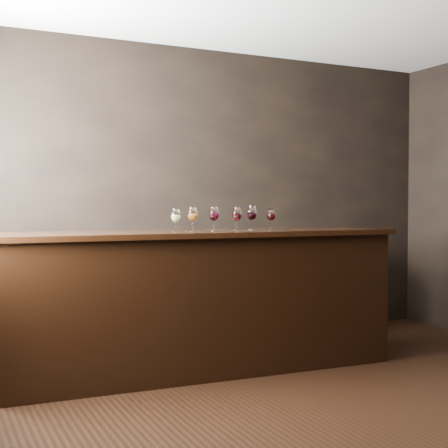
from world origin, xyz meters
name	(u,v)px	position (x,y,z in m)	size (l,w,h in m)	color
ground	(350,409)	(0.00, 0.00, 0.00)	(5.00, 5.00, 0.00)	black
room_shell	(311,128)	(-0.23, 0.11, 1.81)	(5.02, 4.52, 2.81)	black
bar_counter	(202,304)	(-0.50, 1.24, 0.54)	(3.07, 0.66, 1.07)	black
bar_top	(202,233)	(-0.50, 1.24, 1.09)	(3.17, 0.74, 0.04)	black
back_bar_shelf	(196,294)	(-0.21, 2.03, 0.49)	(2.73, 0.40, 0.98)	black
glass_white	(176,216)	(-0.73, 1.21, 1.23)	(0.07, 0.07, 0.17)	white
glass_amber	(193,215)	(-0.58, 1.23, 1.24)	(0.08, 0.08, 0.19)	white
glass_red_a	(214,214)	(-0.39, 1.25, 1.24)	(0.08, 0.08, 0.19)	white
glass_red_b	(237,215)	(-0.21, 1.20, 1.24)	(0.08, 0.08, 0.18)	white
glass_red_c	(252,214)	(-0.06, 1.24, 1.24)	(0.08, 0.08, 0.19)	white
glass_red_d	(271,215)	(0.12, 1.23, 1.23)	(0.07, 0.07, 0.17)	white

